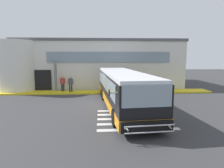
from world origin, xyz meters
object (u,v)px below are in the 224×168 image
object	(u,v)px
entry_support_column	(56,75)
passenger_near_column	(63,83)
bus_main_foreground	(122,90)
passenger_by_doorway	(71,83)

from	to	relation	value
entry_support_column	passenger_near_column	distance (m)	1.14
entry_support_column	bus_main_foreground	distance (m)	9.42
entry_support_column	passenger_by_doorway	xyz separation A→B (m)	(1.73, -0.82, -0.75)
bus_main_foreground	entry_support_column	bearing A→B (deg)	134.04
entry_support_column	passenger_near_column	xyz separation A→B (m)	(0.80, -0.32, -0.75)
entry_support_column	bus_main_foreground	bearing A→B (deg)	-45.96
entry_support_column	passenger_near_column	bearing A→B (deg)	-21.62
passenger_by_doorway	passenger_near_column	bearing A→B (deg)	151.83
passenger_near_column	entry_support_column	bearing A→B (deg)	158.38
bus_main_foreground	passenger_near_column	bearing A→B (deg)	131.69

